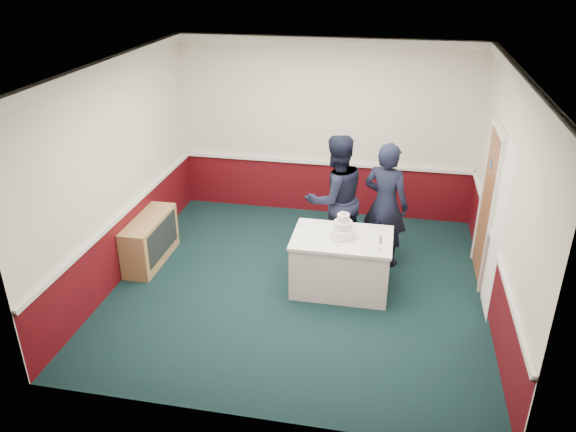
% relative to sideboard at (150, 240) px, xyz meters
% --- Properties ---
extents(ground, '(5.00, 5.00, 0.00)m').
position_rel_sideboard_xyz_m(ground, '(2.28, -0.24, -0.35)').
color(ground, '#12272C').
rests_on(ground, ground).
extents(room_shell, '(5.00, 5.00, 3.00)m').
position_rel_sideboard_xyz_m(room_shell, '(2.36, 0.37, 1.62)').
color(room_shell, silver).
rests_on(room_shell, ground).
extents(sideboard, '(0.41, 1.20, 0.70)m').
position_rel_sideboard_xyz_m(sideboard, '(0.00, 0.00, 0.00)').
color(sideboard, '#A87951').
rests_on(sideboard, ground).
extents(cake_table, '(1.32, 0.92, 0.79)m').
position_rel_sideboard_xyz_m(cake_table, '(2.84, -0.19, 0.05)').
color(cake_table, white).
rests_on(cake_table, ground).
extents(wedding_cake, '(0.35, 0.35, 0.36)m').
position_rel_sideboard_xyz_m(wedding_cake, '(2.84, -0.19, 0.55)').
color(wedding_cake, white).
rests_on(wedding_cake, cake_table).
extents(cake_knife, '(0.03, 0.22, 0.00)m').
position_rel_sideboard_xyz_m(cake_knife, '(2.81, -0.39, 0.44)').
color(cake_knife, silver).
rests_on(cake_knife, cake_table).
extents(champagne_flute, '(0.05, 0.05, 0.21)m').
position_rel_sideboard_xyz_m(champagne_flute, '(3.34, -0.47, 0.58)').
color(champagne_flute, silver).
rests_on(champagne_flute, cake_table).
extents(person_man, '(1.18, 1.13, 1.92)m').
position_rel_sideboard_xyz_m(person_man, '(2.65, 0.64, 0.61)').
color(person_man, black).
rests_on(person_man, ground).
extents(person_woman, '(0.79, 0.66, 1.85)m').
position_rel_sideboard_xyz_m(person_woman, '(3.36, 0.65, 0.57)').
color(person_woman, black).
rests_on(person_woman, ground).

